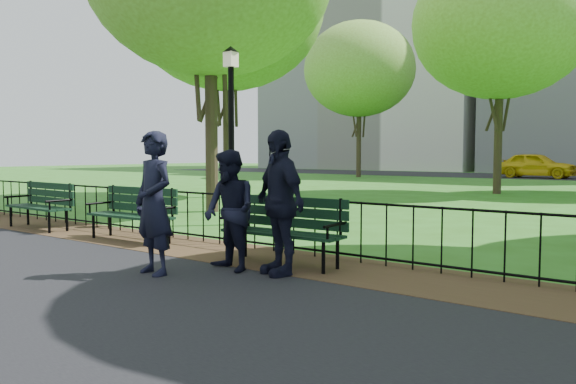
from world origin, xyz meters
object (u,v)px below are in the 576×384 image
Objects in this scene: person_left at (154,203)px; taxi at (536,165)px; park_bench_main at (264,218)px; person_mid at (230,211)px; tree_mid_w at (226,6)px; tree_far_c at (501,24)px; person_right at (279,202)px; lamppost at (231,128)px; park_bench_left_b at (43,200)px; tree_far_w at (359,69)px; park_bench_left_a at (135,208)px.

person_left is 0.39× the size of taxi.
park_bench_main is 1.00× the size of person_left.
park_bench_main is 1.15× the size of person_mid.
tree_mid_w is at bearing 147.51° from person_mid.
tree_far_c reaches higher than person_right.
person_right is at bearing -39.22° from park_bench_main.
lamppost is at bearing 163.55° from person_right.
tree_far_w is (-7.40, 26.00, 6.41)m from park_bench_left_b.
lamppost is at bearing -46.06° from tree_mid_w.
tree_far_c is at bearing 82.25° from lamppost.
taxi is (5.05, 22.93, -5.95)m from tree_mid_w.
tree_far_w is (-4.60, 17.42, 0.25)m from tree_mid_w.
park_bench_left_b is 17.73m from tree_far_c.
park_bench_left_b is 31.59m from taxi.
tree_mid_w is at bearing -134.05° from tree_far_c.
park_bench_left_a is 1.00× the size of person_right.
person_left is at bearing -171.26° from taxi.
tree_mid_w is at bearing 136.67° from person_left.
tree_far_c is 5.02× the size of person_left.
person_right is at bearing -62.04° from tree_far_w.
person_right reaches higher than taxi.
person_mid is at bearing -170.00° from taxi.
lamppost is at bearing 136.43° from park_bench_main.
park_bench_main is 4.67m from lamppost.
lamppost is at bearing -97.75° from tree_far_c.
person_left is 1.15× the size of person_mid.
lamppost reaches higher than person_mid.
park_bench_main is at bearing -41.13° from lamppost.
tree_far_w is at bearing 122.55° from person_left.
tree_far_c is (4.48, 16.10, 5.91)m from park_bench_left_b.
park_bench_left_b is 1.00× the size of person_right.
person_left reaches higher than person_mid.
lamppost reaches higher than taxi.
park_bench_left_a is at bearing 5.04° from park_bench_left_b.
park_bench_main is 29.96m from tree_far_w.
lamppost is at bearing 91.42° from park_bench_left_a.
taxi is at bearing 90.85° from lamppost.
taxi reaches higher than park_bench_left_b.
lamppost is 2.09× the size of person_left.
lamppost is at bearing -66.42° from tree_far_w.
tree_mid_w is at bearing 109.91° from park_bench_left_b.
tree_far_c is at bearing 45.95° from tree_mid_w.
lamppost is 2.40× the size of person_mid.
park_bench_left_b is 0.19× the size of tree_far_w.
person_mid is at bearing -135.70° from person_right.
person_left is at bearing -50.95° from tree_mid_w.
person_left is 1.63m from person_right.
taxi reaches higher than park_bench_main.
tree_far_w is at bearing 141.96° from person_right.
park_bench_left_a is at bearing -68.39° from tree_far_w.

